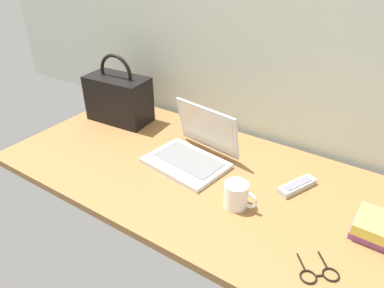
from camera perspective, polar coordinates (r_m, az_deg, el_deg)
desk at (r=1.39m, az=1.42°, el=-5.26°), size 1.60×0.76×0.03m
laptop at (r=1.44m, az=0.21°, el=-1.07°), size 0.34×0.31×0.21m
coffee_mug at (r=1.22m, az=7.16°, el=-8.07°), size 0.12×0.08×0.09m
remote_control_near at (r=1.36m, az=16.45°, el=-6.42°), size 0.11×0.17×0.02m
eyeglasses at (r=1.09m, az=19.61°, el=-19.01°), size 0.14×0.14×0.01m
handbag at (r=1.77m, az=-11.61°, el=7.25°), size 0.31×0.18×0.33m
book_stack at (r=1.25m, az=27.99°, el=-12.01°), size 0.16×0.13×0.06m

